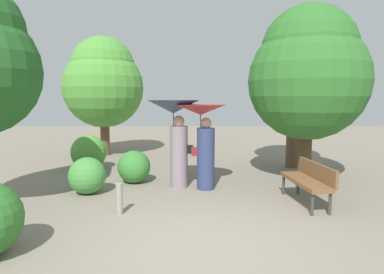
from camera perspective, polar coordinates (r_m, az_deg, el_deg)
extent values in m
plane|color=gray|center=(5.13, 0.29, -17.80)|extent=(40.00, 40.00, 0.00)
cylinder|color=gray|center=(7.91, -2.27, -3.41)|extent=(0.42, 0.42, 1.46)
sphere|color=tan|center=(7.80, -2.30, 2.74)|extent=(0.26, 0.26, 0.26)
cylinder|color=#333338|center=(7.82, -3.21, 1.13)|extent=(0.02, 0.02, 0.81)
cone|color=#38476B|center=(7.78, -3.24, 5.23)|extent=(1.22, 1.22, 0.31)
cube|color=black|center=(7.89, -0.32, -2.15)|extent=(0.14, 0.10, 0.20)
cylinder|color=navy|center=(7.73, 2.38, -3.76)|extent=(0.41, 0.41, 1.44)
sphere|color=tan|center=(7.62, 2.41, 2.41)|extent=(0.26, 0.26, 0.26)
cylinder|color=#333338|center=(7.63, 1.49, 0.83)|extent=(0.02, 0.02, 0.80)
cone|color=#B22D2D|center=(7.59, 1.50, 4.71)|extent=(1.17, 1.17, 0.23)
cube|color=maroon|center=(7.68, 0.42, -2.53)|extent=(0.14, 0.10, 0.20)
cylinder|color=#38383D|center=(7.66, 15.49, -7.92)|extent=(0.06, 0.06, 0.44)
cylinder|color=#38383D|center=(7.79, 17.83, -7.75)|extent=(0.06, 0.06, 0.44)
cylinder|color=#38383D|center=(6.49, 20.02, -10.79)|extent=(0.06, 0.06, 0.44)
cylinder|color=#38383D|center=(6.64, 22.69, -10.49)|extent=(0.06, 0.06, 0.44)
cube|color=brown|center=(7.08, 18.90, -7.26)|extent=(0.60, 1.54, 0.08)
cube|color=brown|center=(7.14, 20.70, -5.61)|extent=(0.22, 1.50, 0.35)
cylinder|color=brown|center=(10.51, 17.15, 5.39)|extent=(0.39, 0.39, 3.85)
sphere|color=#235B23|center=(10.53, 17.34, 10.63)|extent=(2.47, 2.47, 2.47)
sphere|color=#235B23|center=(10.61, 17.49, 14.79)|extent=(1.98, 1.98, 1.98)
cylinder|color=brown|center=(12.61, -14.89, 4.46)|extent=(0.33, 0.33, 3.33)
sphere|color=#4C9338|center=(12.60, -15.00, 8.24)|extent=(2.91, 2.91, 2.91)
sphere|color=#4C9338|center=(12.64, -15.10, 11.25)|extent=(2.33, 2.33, 2.33)
cylinder|color=#4C3823|center=(8.78, 19.07, 3.57)|extent=(0.34, 0.34, 3.39)
sphere|color=#2D6B28|center=(8.78, 19.29, 9.10)|extent=(2.93, 2.93, 2.93)
sphere|color=#2D6B28|center=(8.83, 19.46, 13.49)|extent=(2.34, 2.34, 2.34)
sphere|color=#4C9338|center=(10.30, -17.38, -2.54)|extent=(1.03, 1.03, 1.03)
sphere|color=#428C3D|center=(7.76, -17.60, -6.35)|extent=(0.82, 0.82, 0.82)
sphere|color=#387F33|center=(8.45, -9.96, -5.07)|extent=(0.82, 0.82, 0.82)
cylinder|color=gray|center=(6.31, -12.40, -10.35)|extent=(0.12, 0.12, 0.58)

